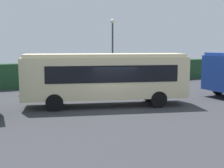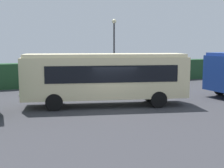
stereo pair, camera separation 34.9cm
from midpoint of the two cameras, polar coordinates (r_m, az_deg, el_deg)
The scene contains 5 objects.
ground_plane at distance 17.95m, azimuth 0.29°, elevation -4.56°, with size 78.99×78.99×0.00m, color #38383D.
bus_cream at distance 18.23m, azimuth -0.74°, elevation 1.53°, with size 10.24×4.84×3.23m.
person_far at distance 21.49m, azimuth -9.35°, elevation 0.02°, with size 0.51×0.49×1.86m.
hedge_row at distance 27.82m, azimuth -8.52°, elevation 1.93°, with size 51.50×1.46×2.15m, color #224929.
lamppost at distance 24.50m, azimuth 0.81°, elevation 7.24°, with size 0.36×0.36×5.85m.
Camera 2 is at (-6.83, -16.17, 3.78)m, focal length 47.46 mm.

